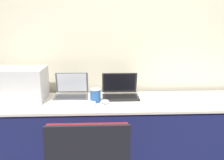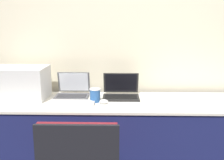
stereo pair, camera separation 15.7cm
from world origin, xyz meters
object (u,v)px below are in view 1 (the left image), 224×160
(laptop_right, at_px, (120,92))
(external_keyboard, at_px, (73,104))
(laptop_left, at_px, (71,92))
(mouse, at_px, (105,102))
(coffee_cup, at_px, (95,95))
(printer, at_px, (18,83))

(laptop_right, bearing_deg, external_keyboard, -150.51)
(laptop_left, height_order, mouse, laptop_left)
(coffee_cup, bearing_deg, external_keyboard, -155.33)
(laptop_left, xyz_separation_m, coffee_cup, (0.22, -0.17, 0.01))
(mouse, bearing_deg, laptop_right, 55.34)
(printer, relative_size, laptop_right, 1.42)
(laptop_right, distance_m, coffee_cup, 0.27)
(mouse, bearing_deg, coffee_cup, 140.98)
(laptop_right, height_order, external_keyboard, laptop_right)
(printer, xyz_separation_m, laptop_left, (0.45, 0.07, -0.10))
(coffee_cup, bearing_deg, printer, 171.94)
(printer, bearing_deg, laptop_left, 9.16)
(printer, relative_size, coffee_cup, 4.02)
(laptop_left, xyz_separation_m, laptop_right, (0.45, -0.02, -0.00))
(laptop_left, height_order, coffee_cup, laptop_left)
(laptop_left, distance_m, mouse, 0.38)
(printer, bearing_deg, laptop_right, 3.25)
(printer, relative_size, laptop_left, 1.54)
(printer, relative_size, external_keyboard, 1.24)
(mouse, bearing_deg, laptop_left, 142.35)
(laptop_left, relative_size, mouse, 3.97)
(external_keyboard, distance_m, coffee_cup, 0.21)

